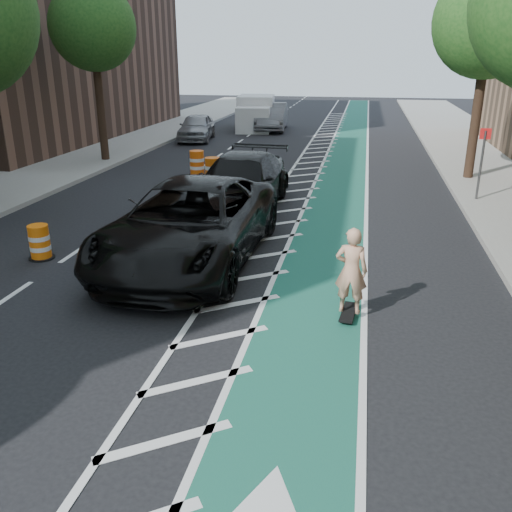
% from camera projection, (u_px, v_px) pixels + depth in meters
% --- Properties ---
extents(ground, '(120.00, 120.00, 0.00)m').
position_uv_depth(ground, '(105.00, 372.00, 8.55)').
color(ground, black).
rests_on(ground, ground).
extents(bike_lane, '(2.00, 90.00, 0.01)m').
position_uv_depth(bike_lane, '(334.00, 212.00, 17.19)').
color(bike_lane, '#17534A').
rests_on(bike_lane, ground).
extents(buffer_strip, '(1.40, 90.00, 0.01)m').
position_uv_depth(buffer_strip, '(287.00, 209.00, 17.46)').
color(buffer_strip, silver).
rests_on(buffer_strip, ground).
extents(curb_right, '(0.12, 90.00, 0.16)m').
position_uv_depth(curb_right, '(469.00, 216.00, 16.44)').
color(curb_right, gray).
rests_on(curb_right, ground).
extents(curb_left, '(0.12, 90.00, 0.16)m').
position_uv_depth(curb_left, '(46.00, 195.00, 18.98)').
color(curb_left, gray).
rests_on(curb_left, ground).
extents(tree_r_d, '(4.20, 4.20, 7.90)m').
position_uv_depth(tree_r_d, '(487.00, 23.00, 19.81)').
color(tree_r_d, '#382619').
rests_on(tree_r_d, ground).
extents(tree_l_d, '(4.20, 4.20, 7.90)m').
position_uv_depth(tree_l_d, '(88.00, 27.00, 22.66)').
color(tree_l_d, '#382619').
rests_on(tree_l_d, ground).
extents(sign_post, '(0.35, 0.08, 2.47)m').
position_uv_depth(sign_post, '(481.00, 163.00, 17.73)').
color(sign_post, '#4C4C4C').
rests_on(sign_post, ground).
extents(skateboard, '(0.34, 0.90, 0.12)m').
position_uv_depth(skateboard, '(348.00, 312.00, 10.29)').
color(skateboard, black).
rests_on(skateboard, ground).
extents(skateboarder, '(0.64, 0.46, 1.66)m').
position_uv_depth(skateboarder, '(351.00, 271.00, 9.99)').
color(skateboarder, tan).
rests_on(skateboarder, skateboard).
extents(suv_near, '(3.32, 6.89, 1.89)m').
position_uv_depth(suv_near, '(190.00, 223.00, 12.82)').
color(suv_near, black).
rests_on(suv_near, ground).
extents(suv_far, '(2.64, 5.99, 1.71)m').
position_uv_depth(suv_far, '(240.00, 183.00, 17.23)').
color(suv_far, black).
rests_on(suv_far, ground).
extents(car_silver, '(2.34, 4.59, 1.50)m').
position_uv_depth(car_silver, '(197.00, 127.00, 31.28)').
color(car_silver, gray).
rests_on(car_silver, ground).
extents(car_grey, '(2.24, 5.33, 1.71)m').
position_uv_depth(car_grey, '(272.00, 117.00, 35.46)').
color(car_grey, slate).
rests_on(car_grey, ground).
extents(box_truck, '(2.82, 5.29, 2.11)m').
position_uv_depth(box_truck, '(255.00, 114.00, 35.94)').
color(box_truck, silver).
rests_on(box_truck, ground).
extents(barrel_a, '(0.62, 0.62, 0.84)m').
position_uv_depth(barrel_a, '(40.00, 243.00, 13.15)').
color(barrel_a, orange).
rests_on(barrel_a, ground).
extents(barrel_b, '(0.76, 0.76, 1.03)m').
position_uv_depth(barrel_b, '(213.00, 172.00, 20.65)').
color(barrel_b, '#D8560B').
rests_on(barrel_b, ground).
extents(barrel_c, '(0.74, 0.74, 1.01)m').
position_uv_depth(barrel_c, '(197.00, 164.00, 22.23)').
color(barrel_c, '#EE5A0C').
rests_on(barrel_c, ground).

